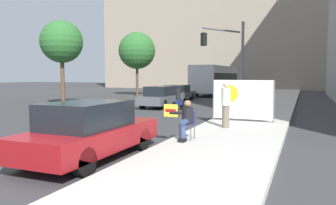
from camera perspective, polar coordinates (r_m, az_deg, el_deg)
name	(u,v)px	position (r m, az deg, el deg)	size (l,w,h in m)	color
ground_plane	(59,164)	(8.62, -18.48, -10.07)	(160.00, 160.00, 0.00)	#38383A
sidewalk_curb	(266,109)	(21.47, 16.62, -1.03)	(3.33, 90.00, 0.17)	beige
building_backdrop_far	(258,4)	(58.25, 15.41, 16.14)	(52.00, 12.00, 27.73)	gray
seated_protester	(186,118)	(10.17, 3.11, -2.78)	(0.96, 0.77, 1.23)	#474C56
jogger_on_sidewalk	(226,104)	(12.64, 10.05, -0.31)	(0.34, 0.34, 1.76)	#756651
protest_banner	(242,100)	(14.58, 12.79, 0.51)	(2.66, 0.06, 1.80)	slate
traffic_light_pole	(226,51)	(20.33, 10.01, 8.81)	(3.08, 2.85, 5.05)	slate
parked_car_curbside	(90,131)	(8.75, -13.45, -4.77)	(1.78, 4.38, 1.50)	maroon
car_on_road_nearest	(161,97)	(22.14, -1.26, 0.97)	(1.74, 4.12, 1.44)	#565B60
car_on_road_midblock	(178,93)	(28.35, 1.71, 1.73)	(1.76, 4.75, 1.35)	#565B60
city_bus_on_road	(216,78)	(37.40, 8.34, 4.18)	(2.59, 11.91, 3.20)	silver
motorcycle_on_road	(178,101)	(20.24, 1.78, 0.19)	(0.28, 2.12, 1.35)	navy
street_tree_near_curb	(62,42)	(24.68, -18.04, 9.96)	(2.98, 2.98, 6.04)	brown
street_tree_midblock	(137,51)	(35.54, -5.43, 8.96)	(3.92, 3.92, 6.78)	brown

